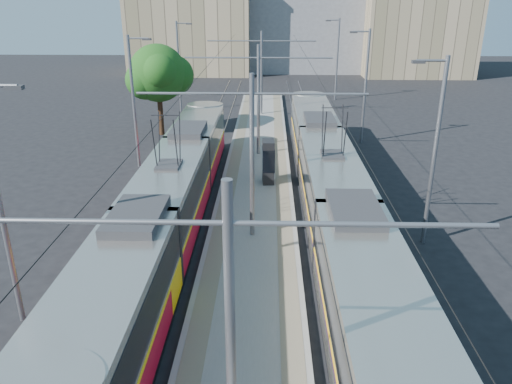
{
  "coord_description": "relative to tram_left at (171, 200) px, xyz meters",
  "views": [
    {
      "loc": [
        0.69,
        -11.75,
        10.16
      ],
      "look_at": [
        0.12,
        9.79,
        1.6
      ],
      "focal_mm": 35.0,
      "sensor_mm": 36.0,
      "label": 1
    }
  ],
  "objects": [
    {
      "name": "building_centre",
      "position": [
        9.6,
        55.52,
        5.5
      ],
      "size": [
        18.36,
        14.28,
        14.4
      ],
      "color": "gray",
      "rests_on": "ground"
    },
    {
      "name": "catenary",
      "position": [
        3.6,
        5.68,
        2.81
      ],
      "size": [
        9.2,
        70.0,
        7.0
      ],
      "color": "slate",
      "rests_on": "platform"
    },
    {
      "name": "building_left",
      "position": [
        -6.4,
        51.52,
        4.74
      ],
      "size": [
        16.32,
        12.24,
        12.88
      ],
      "color": "tan",
      "rests_on": "ground"
    },
    {
      "name": "rails",
      "position": [
        3.6,
        8.52,
        -1.69
      ],
      "size": [
        8.71,
        70.0,
        0.03
      ],
      "color": "gray",
      "rests_on": "ground"
    },
    {
      "name": "tree",
      "position": [
        -3.75,
        17.48,
        2.91
      ],
      "size": [
        4.7,
        4.34,
        6.83
      ],
      "color": "#382314",
      "rests_on": "ground"
    },
    {
      "name": "tactile_strip_left",
      "position": [
        2.15,
        8.52,
        -1.4
      ],
      "size": [
        0.7,
        50.0,
        0.01
      ],
      "primitive_type": "cube",
      "color": "gray",
      "rests_on": "platform"
    },
    {
      "name": "building_right",
      "position": [
        23.6,
        49.52,
        4.84
      ],
      "size": [
        14.28,
        10.2,
        13.08
      ],
      "color": "tan",
      "rests_on": "ground"
    },
    {
      "name": "tram_left",
      "position": [
        0.0,
        0.0,
        0.0
      ],
      "size": [
        2.43,
        27.68,
        5.5
      ],
      "color": "black",
      "rests_on": "ground"
    },
    {
      "name": "ground",
      "position": [
        3.6,
        -8.48,
        -1.71
      ],
      "size": [
        160.0,
        160.0,
        0.0
      ],
      "primitive_type": "plane",
      "color": "black",
      "rests_on": "ground"
    },
    {
      "name": "shelter",
      "position": [
        4.27,
        6.1,
        -0.14
      ],
      "size": [
        0.73,
        1.13,
        2.43
      ],
      "rotation": [
        0.0,
        0.0,
        0.05
      ],
      "color": "black",
      "rests_on": "platform"
    },
    {
      "name": "platform",
      "position": [
        3.6,
        8.52,
        -1.56
      ],
      "size": [
        4.0,
        50.0,
        0.3
      ],
      "primitive_type": "cube",
      "color": "gray",
      "rests_on": "ground"
    },
    {
      "name": "tactile_strip_right",
      "position": [
        5.05,
        8.52,
        -1.4
      ],
      "size": [
        0.7,
        50.0,
        0.01
      ],
      "primitive_type": "cube",
      "color": "gray",
      "rests_on": "platform"
    },
    {
      "name": "tram_right",
      "position": [
        7.2,
        1.65,
        0.15
      ],
      "size": [
        2.43,
        32.23,
        5.5
      ],
      "color": "black",
      "rests_on": "ground"
    },
    {
      "name": "street_lamps",
      "position": [
        3.6,
        12.52,
        2.47
      ],
      "size": [
        15.18,
        38.22,
        8.0
      ],
      "color": "slate",
      "rests_on": "ground"
    }
  ]
}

